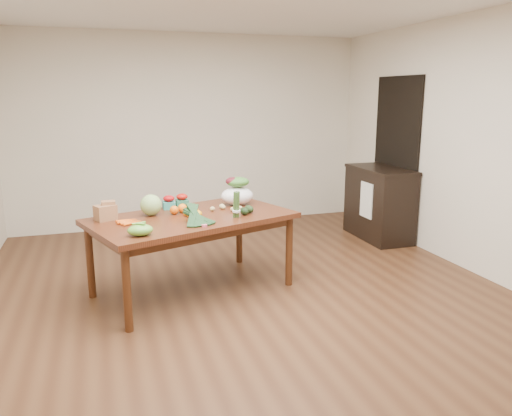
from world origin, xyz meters
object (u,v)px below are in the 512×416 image
object	(u,v)px
salad_bag	(237,192)
mandarin_cluster	(194,212)
cabinet	(379,203)
cabbage	(151,205)
kale_bunch	(198,215)
dining_table	(193,254)
asparagus_bundle	(236,204)
paper_bag	(105,211)

from	to	relation	value
salad_bag	mandarin_cluster	bearing A→B (deg)	-144.46
cabinet	cabbage	world-z (taller)	cabbage
cabinet	kale_bunch	distance (m)	3.05
dining_table	salad_bag	size ratio (longest dim) A/B	5.47
cabbage	asparagus_bundle	size ratio (longest dim) A/B	0.80
paper_bag	asparagus_bundle	distance (m)	1.19
cabinet	kale_bunch	world-z (taller)	cabinet
paper_bag	salad_bag	world-z (taller)	salad_bag
paper_bag	cabbage	bearing A→B (deg)	8.23
dining_table	paper_bag	bearing A→B (deg)	155.15
cabinet	cabbage	distance (m)	3.21
cabinet	paper_bag	world-z (taller)	cabinet
mandarin_cluster	kale_bunch	distance (m)	0.29
dining_table	kale_bunch	world-z (taller)	kale_bunch
paper_bag	salad_bag	size ratio (longest dim) A/B	0.71
kale_bunch	salad_bag	distance (m)	0.86
mandarin_cluster	cabinet	bearing A→B (deg)	22.81
paper_bag	asparagus_bundle	world-z (taller)	asparagus_bundle
mandarin_cluster	kale_bunch	size ratio (longest dim) A/B	0.45
cabbage	mandarin_cluster	xyz separation A→B (m)	(0.37, -0.17, -0.06)
kale_bunch	asparagus_bundle	xyz separation A→B (m)	(0.38, 0.14, 0.05)
cabinet	salad_bag	world-z (taller)	salad_bag
asparagus_bundle	paper_bag	bearing A→B (deg)	147.90
dining_table	kale_bunch	bearing A→B (deg)	-108.72
salad_bag	dining_table	bearing A→B (deg)	-147.81
paper_bag	kale_bunch	bearing A→B (deg)	-27.35
paper_bag	salad_bag	distance (m)	1.34
cabinet	asparagus_bundle	world-z (taller)	asparagus_bundle
cabinet	paper_bag	size ratio (longest dim) A/B	4.26
dining_table	mandarin_cluster	distance (m)	0.42
salad_bag	cabinet	bearing A→B (deg)	19.20
cabinet	mandarin_cluster	bearing A→B (deg)	-157.19
kale_bunch	salad_bag	xyz separation A→B (m)	(0.54, 0.67, 0.05)
kale_bunch	cabbage	bearing A→B (deg)	108.85
cabinet	paper_bag	bearing A→B (deg)	-163.72
paper_bag	cabbage	world-z (taller)	cabbage
mandarin_cluster	asparagus_bundle	bearing A→B (deg)	-22.43
cabinet	mandarin_cluster	size ratio (longest dim) A/B	5.67
dining_table	asparagus_bundle	world-z (taller)	asparagus_bundle
dining_table	cabbage	world-z (taller)	cabbage
cabbage	kale_bunch	bearing A→B (deg)	-51.94
cabinet	salad_bag	distance (m)	2.30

